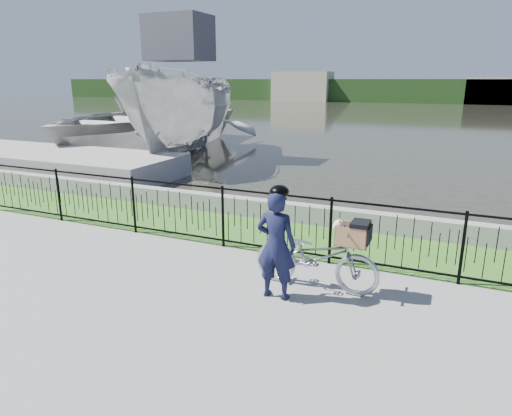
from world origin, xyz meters
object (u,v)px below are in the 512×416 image
at_px(cyclist, 276,243).
at_px(boat_far, 143,122).
at_px(dock, 39,161).
at_px(boat_near, 182,110).
at_px(bicycle_rig, 317,256).

relative_size(cyclist, boat_far, 0.14).
bearing_deg(dock, boat_near, 53.67).
height_order(dock, cyclist, cyclist).
bearing_deg(cyclist, boat_near, 128.49).
height_order(bicycle_rig, boat_far, boat_far).
height_order(bicycle_rig, boat_near, boat_near).
relative_size(cyclist, boat_near, 0.17).
xyz_separation_m(bicycle_rig, boat_far, (-11.32, 10.91, 0.65)).
bearing_deg(boat_far, bicycle_rig, -43.94).
height_order(dock, boat_near, boat_near).
distance_m(bicycle_rig, boat_near, 12.15).
xyz_separation_m(dock, boat_near, (3.04, 4.14, 1.51)).
bearing_deg(dock, cyclist, -26.93).
distance_m(cyclist, boat_far, 15.78).
bearing_deg(boat_near, bicycle_rig, -48.36).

